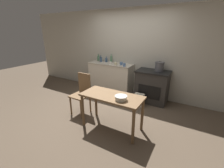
% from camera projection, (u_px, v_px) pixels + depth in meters
% --- Properties ---
extents(ground_plane, '(14.00, 14.00, 0.00)m').
position_uv_depth(ground_plane, '(102.00, 113.00, 3.70)').
color(ground_plane, brown).
extents(wall_back, '(8.00, 0.07, 2.55)m').
position_uv_depth(wall_back, '(130.00, 53.00, 4.56)').
color(wall_back, '#B2AD9E').
rests_on(wall_back, ground_plane).
extents(counter_cabinet, '(1.45, 0.51, 0.96)m').
position_uv_depth(counter_cabinet, '(111.00, 78.00, 4.87)').
color(counter_cabinet, beige).
rests_on(counter_cabinet, ground_plane).
extents(stove, '(0.89, 0.59, 0.90)m').
position_uv_depth(stove, '(152.00, 86.00, 4.19)').
color(stove, '#2D2B28').
rests_on(stove, ground_plane).
extents(work_table, '(1.23, 0.56, 0.74)m').
position_uv_depth(work_table, '(112.00, 101.00, 2.96)').
color(work_table, brown).
rests_on(work_table, ground_plane).
extents(chair, '(0.41, 0.41, 0.97)m').
position_uv_depth(chair, '(82.00, 92.00, 3.62)').
color(chair, brown).
rests_on(chair, ground_plane).
extents(flour_sack, '(0.25, 0.18, 0.33)m').
position_uv_depth(flour_sack, '(139.00, 100.00, 4.04)').
color(flour_sack, beige).
rests_on(flour_sack, ground_plane).
extents(stock_pot, '(0.24, 0.24, 0.27)m').
position_uv_depth(stock_pot, '(159.00, 67.00, 3.97)').
color(stock_pot, '#4C4C51').
rests_on(stock_pot, stove).
extents(mixing_bowl_large, '(0.23, 0.23, 0.08)m').
position_uv_depth(mixing_bowl_large, '(121.00, 98.00, 2.70)').
color(mixing_bowl_large, silver).
rests_on(mixing_bowl_large, work_table).
extents(bottle_far_left, '(0.08, 0.08, 0.20)m').
position_uv_depth(bottle_far_left, '(101.00, 59.00, 4.91)').
color(bottle_far_left, '#3D5675').
rests_on(bottle_far_left, counter_cabinet).
extents(bottle_left, '(0.08, 0.08, 0.17)m').
position_uv_depth(bottle_left, '(106.00, 60.00, 4.90)').
color(bottle_left, '#3D5675').
rests_on(bottle_left, counter_cabinet).
extents(bottle_mid_left, '(0.07, 0.07, 0.23)m').
position_uv_depth(bottle_mid_left, '(98.00, 58.00, 5.08)').
color(bottle_mid_left, '#517F5B').
rests_on(bottle_mid_left, counter_cabinet).
extents(bottle_center_left, '(0.06, 0.06, 0.26)m').
position_uv_depth(bottle_center_left, '(111.00, 59.00, 4.85)').
color(bottle_center_left, '#517F5B').
rests_on(bottle_center_left, counter_cabinet).
extents(cup_center, '(0.08, 0.08, 0.09)m').
position_uv_depth(cup_center, '(116.00, 63.00, 4.47)').
color(cup_center, beige).
rests_on(cup_center, counter_cabinet).
extents(cup_center_right, '(0.09, 0.09, 0.09)m').
position_uv_depth(cup_center_right, '(121.00, 63.00, 4.46)').
color(cup_center_right, '#4C6B99').
rests_on(cup_center_right, counter_cabinet).
extents(cup_mid_right, '(0.08, 0.08, 0.10)m').
position_uv_depth(cup_mid_right, '(124.00, 65.00, 4.28)').
color(cup_mid_right, '#4C6B99').
rests_on(cup_mid_right, counter_cabinet).
extents(cup_right, '(0.08, 0.08, 0.08)m').
position_uv_depth(cup_right, '(110.00, 63.00, 4.55)').
color(cup_right, silver).
rests_on(cup_right, counter_cabinet).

